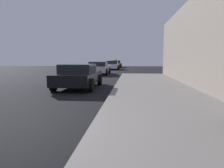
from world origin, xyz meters
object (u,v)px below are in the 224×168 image
(car_silver, at_px, (99,68))
(car_red, at_px, (116,64))
(car_black, at_px, (79,76))
(car_white, at_px, (112,65))

(car_silver, xyz_separation_m, car_red, (0.46, 17.48, -0.00))
(car_black, relative_size, car_red, 1.00)
(car_black, height_order, car_white, same)
(car_black, bearing_deg, car_red, 90.01)
(car_silver, relative_size, car_red, 1.04)
(car_white, bearing_deg, car_silver, -92.54)
(car_white, bearing_deg, car_black, -89.92)
(car_red, bearing_deg, car_black, -89.99)
(car_black, height_order, car_silver, same)
(car_silver, height_order, car_white, same)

